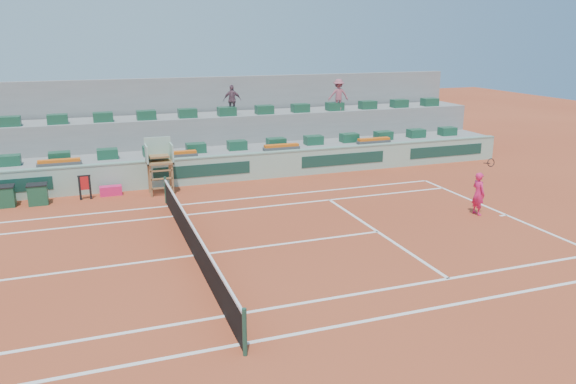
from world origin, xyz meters
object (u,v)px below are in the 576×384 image
object	(u,v)px
player_bag	(111,191)
tennis_player	(478,193)
umpire_chair	(159,158)
drink_cooler_a	(38,194)

from	to	relation	value
player_bag	tennis_player	bearing A→B (deg)	-29.84
player_bag	umpire_chair	world-z (taller)	umpire_chair
umpire_chair	drink_cooler_a	distance (m)	4.98
drink_cooler_a	tennis_player	bearing A→B (deg)	-24.08
umpire_chair	player_bag	bearing A→B (deg)	168.65
player_bag	umpire_chair	xyz separation A→B (m)	(2.05, -0.41, 1.34)
player_bag	drink_cooler_a	distance (m)	2.84
player_bag	umpire_chair	bearing A→B (deg)	-11.35
drink_cooler_a	umpire_chair	bearing A→B (deg)	-0.29
drink_cooler_a	tennis_player	distance (m)	17.25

